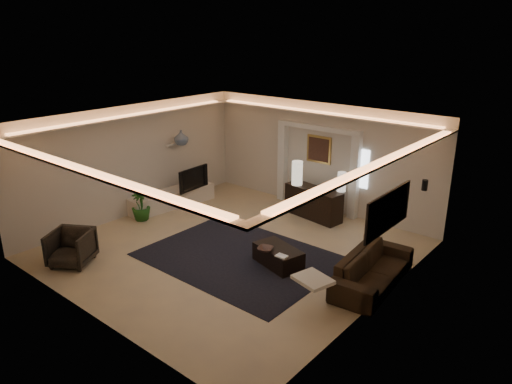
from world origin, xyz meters
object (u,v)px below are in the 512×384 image
Objects in this scene: coffee_table at (278,256)px; armchair at (71,248)px; sofa at (373,269)px; console at (313,203)px.

armchair is (-3.37, -2.74, 0.17)m from coffee_table.
sofa is at bearing 0.93° from armchair.
sofa is 2.10× the size of coffee_table.
armchair is (-2.44, -5.47, -0.02)m from console.
sofa is at bearing 31.29° from coffee_table.
armchair reaches higher than sofa.
coffee_table is 4.35m from armchair.
coffee_table is at bearing 100.53° from sofa.
armchair is at bearing 116.57° from sofa.
armchair is at bearing -105.63° from console.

